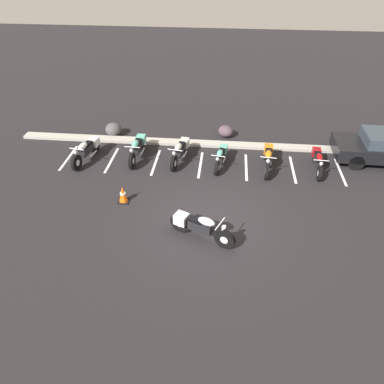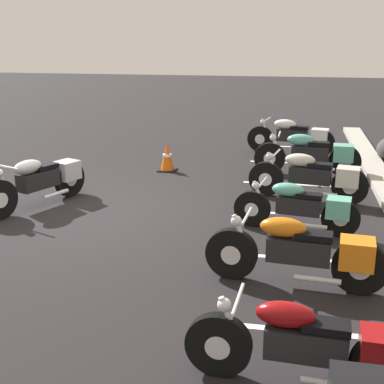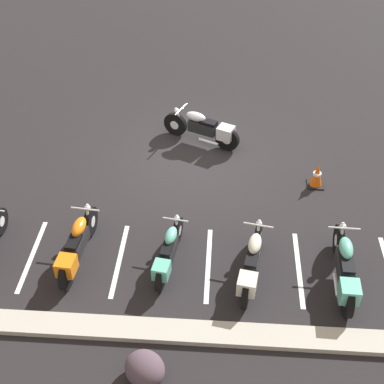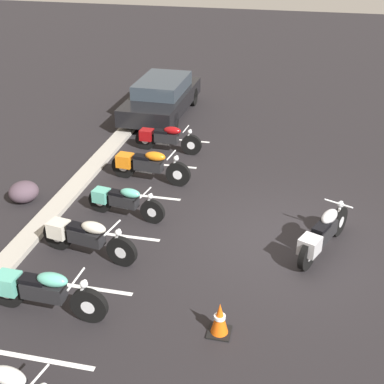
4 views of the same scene
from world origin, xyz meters
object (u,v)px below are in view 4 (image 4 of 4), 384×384
(motorcycle_silver_featured, at_px, (322,234))
(traffic_cone, at_px, (220,319))
(parked_bike_1, at_px, (40,291))
(parked_bike_3, at_px, (122,201))
(parked_bike_5, at_px, (165,138))
(parked_bike_2, at_px, (84,237))
(parked_bike_4, at_px, (146,165))
(landscape_rock_0, at_px, (24,192))
(car_black, at_px, (162,97))

(motorcycle_silver_featured, distance_m, traffic_cone, 3.30)
(motorcycle_silver_featured, height_order, parked_bike_1, parked_bike_1)
(parked_bike_1, xyz_separation_m, parked_bike_3, (3.55, -0.27, -0.07))
(motorcycle_silver_featured, bearing_deg, traffic_cone, 173.36)
(parked_bike_3, relative_size, parked_bike_5, 0.95)
(parked_bike_5, bearing_deg, parked_bike_1, -88.22)
(parked_bike_1, relative_size, parked_bike_5, 1.11)
(parked_bike_1, relative_size, parked_bike_2, 1.05)
(parked_bike_3, xyz_separation_m, parked_bike_4, (1.91, -0.01, 0.05))
(parked_bike_3, bearing_deg, landscape_rock_0, -174.21)
(parked_bike_5, bearing_deg, car_black, 110.77)
(landscape_rock_0, xyz_separation_m, traffic_cone, (-3.52, -5.54, 0.03))
(motorcycle_silver_featured, xyz_separation_m, parked_bike_3, (0.53, 4.59, -0.06))
(motorcycle_silver_featured, distance_m, parked_bike_4, 5.19)
(parked_bike_3, xyz_separation_m, traffic_cone, (-3.38, -2.93, -0.11))
(parked_bike_3, xyz_separation_m, parked_bike_5, (3.91, 0.03, 0.02))
(parked_bike_1, height_order, landscape_rock_0, parked_bike_1)
(parked_bike_4, relative_size, landscape_rock_0, 3.00)
(parked_bike_1, relative_size, parked_bike_3, 1.17)
(parked_bike_1, xyz_separation_m, landscape_rock_0, (3.69, 2.34, -0.21))
(parked_bike_3, distance_m, car_black, 6.98)
(parked_bike_5, relative_size, traffic_cone, 3.21)
(parked_bike_4, height_order, traffic_cone, parked_bike_4)
(car_black, bearing_deg, traffic_cone, 21.59)
(motorcycle_silver_featured, distance_m, parked_bike_3, 4.62)
(parked_bike_4, distance_m, landscape_rock_0, 3.17)
(parked_bike_2, xyz_separation_m, landscape_rock_0, (1.85, 2.39, -0.19))
(parked_bike_2, relative_size, parked_bike_5, 1.07)
(parked_bike_5, bearing_deg, motorcycle_silver_featured, -40.21)
(motorcycle_silver_featured, height_order, parked_bike_4, motorcycle_silver_featured)
(parked_bike_3, height_order, traffic_cone, parked_bike_3)
(parked_bike_2, height_order, parked_bike_4, parked_bike_4)
(car_black, bearing_deg, parked_bike_4, 11.88)
(parked_bike_5, distance_m, landscape_rock_0, 4.57)
(parked_bike_2, relative_size, parked_bike_3, 1.12)
(motorcycle_silver_featured, distance_m, landscape_rock_0, 7.24)
(parked_bike_4, xyz_separation_m, car_black, (5.00, 0.97, 0.22))
(parked_bike_4, xyz_separation_m, traffic_cone, (-5.29, -2.92, -0.16))
(motorcycle_silver_featured, distance_m, parked_bike_2, 4.96)
(parked_bike_1, distance_m, landscape_rock_0, 4.38)
(parked_bike_1, distance_m, parked_bike_5, 7.46)
(parked_bike_3, xyz_separation_m, car_black, (6.91, 0.96, 0.27))
(parked_bike_5, bearing_deg, traffic_cone, -64.27)
(motorcycle_silver_featured, bearing_deg, landscape_rock_0, 108.20)
(parked_bike_4, relative_size, parked_bike_5, 1.08)
(parked_bike_4, relative_size, traffic_cone, 3.47)
(traffic_cone, bearing_deg, parked_bike_1, 92.97)
(parked_bike_3, height_order, landscape_rock_0, parked_bike_3)
(parked_bike_5, relative_size, landscape_rock_0, 2.78)
(parked_bike_1, bearing_deg, parked_bike_4, 88.99)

